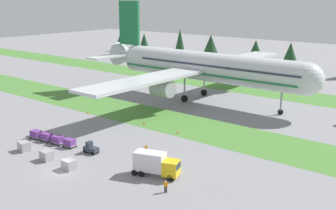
# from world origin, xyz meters

# --- Properties ---
(ground_plane) EXTENTS (400.00, 400.00, 0.00)m
(ground_plane) POSITION_xyz_m (0.00, 0.00, 0.00)
(ground_plane) COLOR gray
(grass_strip_near) EXTENTS (320.00, 13.78, 0.01)m
(grass_strip_near) POSITION_xyz_m (0.00, 31.02, 0.00)
(grass_strip_near) COLOR #4C8438
(grass_strip_near) RESTS_ON ground
(grass_strip_far) EXTENTS (320.00, 13.78, 0.01)m
(grass_strip_far) POSITION_xyz_m (0.00, 70.58, 0.00)
(grass_strip_far) COLOR #4C8438
(grass_strip_far) RESTS_ON ground
(airliner) EXTENTS (60.31, 74.33, 24.36)m
(airliner) POSITION_xyz_m (-9.06, 50.80, 8.74)
(airliner) COLOR silver
(airliner) RESTS_ON ground
(baggage_tug) EXTENTS (2.72, 1.56, 1.97)m
(baggage_tug) POSITION_xyz_m (-2.44, 8.21, 0.81)
(baggage_tug) COLOR #2D333D
(baggage_tug) RESTS_ON ground
(cargo_dolly_lead) EXTENTS (2.34, 1.72, 1.55)m
(cargo_dolly_lead) POSITION_xyz_m (-7.43, 7.69, 0.92)
(cargo_dolly_lead) COLOR #A3A3A8
(cargo_dolly_lead) RESTS_ON ground
(cargo_dolly_second) EXTENTS (2.34, 1.72, 1.55)m
(cargo_dolly_second) POSITION_xyz_m (-10.32, 7.39, 0.92)
(cargo_dolly_second) COLOR #A3A3A8
(cargo_dolly_second) RESTS_ON ground
(cargo_dolly_third) EXTENTS (2.34, 1.72, 1.55)m
(cargo_dolly_third) POSITION_xyz_m (-13.20, 7.09, 0.92)
(cargo_dolly_third) COLOR #A3A3A8
(cargo_dolly_third) RESTS_ON ground
(cargo_dolly_fourth) EXTENTS (2.34, 1.72, 1.55)m
(cargo_dolly_fourth) POSITION_xyz_m (-16.09, 6.79, 0.92)
(cargo_dolly_fourth) COLOR #A3A3A8
(cargo_dolly_fourth) RESTS_ON ground
(catering_truck) EXTENTS (7.32, 4.45, 3.58)m
(catering_truck) POSITION_xyz_m (12.15, 8.01, 1.95)
(catering_truck) COLOR yellow
(catering_truck) RESTS_ON ground
(ground_crew_marshaller) EXTENTS (0.53, 0.36, 1.74)m
(ground_crew_marshaller) POSITION_xyz_m (16.75, 4.75, 0.95)
(ground_crew_marshaller) COLOR black
(ground_crew_marshaller) RESTS_ON ground
(ground_crew_loader) EXTENTS (0.54, 0.36, 1.74)m
(ground_crew_loader) POSITION_xyz_m (5.23, 13.63, 0.95)
(ground_crew_loader) COLOR black
(ground_crew_loader) RESTS_ON ground
(uld_container_0) EXTENTS (2.20, 1.85, 1.62)m
(uld_container_0) POSITION_xyz_m (-12.06, 1.71, 0.81)
(uld_container_0) COLOR #A3A3A8
(uld_container_0) RESTS_ON ground
(uld_container_1) EXTENTS (2.10, 1.73, 1.58)m
(uld_container_1) POSITION_xyz_m (-5.44, 1.57, 0.79)
(uld_container_1) COLOR #A3A3A8
(uld_container_1) RESTS_ON ground
(uld_container_2) EXTENTS (2.05, 1.66, 1.53)m
(uld_container_2) POSITION_xyz_m (0.35, 1.51, 0.77)
(uld_container_2) COLOR #A3A3A8
(uld_container_2) RESTS_ON ground
(taxiway_marker_0) EXTENTS (0.44, 0.44, 0.67)m
(taxiway_marker_0) POSITION_xyz_m (-6.70, 26.24, 0.34)
(taxiway_marker_0) COLOR orange
(taxiway_marker_0) RESTS_ON ground
(taxiway_marker_1) EXTENTS (0.44, 0.44, 0.58)m
(taxiway_marker_1) POSITION_xyz_m (2.44, 25.80, 0.29)
(taxiway_marker_1) COLOR orange
(taxiway_marker_1) RESTS_ON ground
(taxiway_marker_2) EXTENTS (0.44, 0.44, 0.55)m
(taxiway_marker_2) POSITION_xyz_m (-21.66, 24.00, 0.27)
(taxiway_marker_2) COLOR orange
(taxiway_marker_2) RESTS_ON ground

